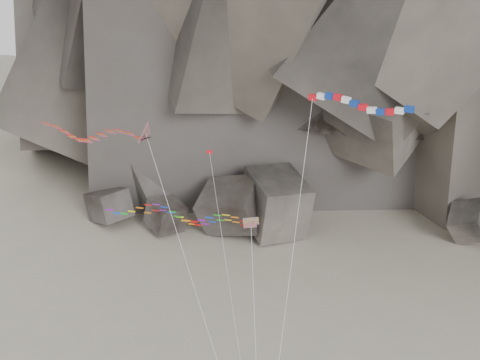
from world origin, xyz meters
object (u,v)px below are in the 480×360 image
(parafoil_kite, at_px, (173,214))
(pennant_kite, at_px, (223,246))
(delta_kite, at_px, (88,132))
(banner_kite, at_px, (358,108))

(parafoil_kite, bearing_deg, pennant_kite, -35.37)
(delta_kite, relative_size, parafoil_kite, 1.38)
(banner_kite, distance_m, parafoil_kite, 17.69)
(banner_kite, height_order, pennant_kite, banner_kite)
(parafoil_kite, xyz_separation_m, pennant_kite, (5.12, -1.68, -1.33))
(delta_kite, xyz_separation_m, parafoil_kite, (6.65, 1.31, -6.89))
(delta_kite, bearing_deg, banner_kite, 13.03)
(banner_kite, bearing_deg, parafoil_kite, -162.93)
(delta_kite, bearing_deg, parafoil_kite, 15.82)
(parafoil_kite, distance_m, pennant_kite, 5.54)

